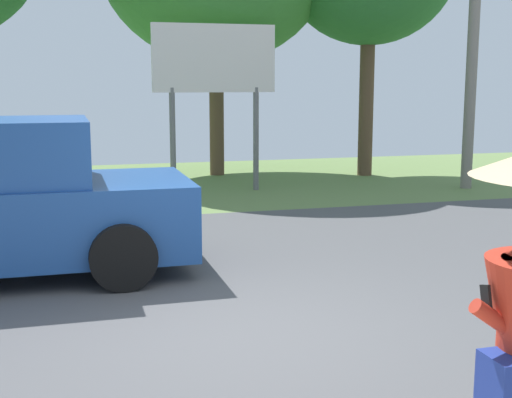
# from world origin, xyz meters

# --- Properties ---
(ground_plane) EXTENTS (40.00, 22.00, 0.20)m
(ground_plane) POSITION_xyz_m (0.00, 2.95, -0.05)
(ground_plane) COLOR #4C4C4F
(utility_pole) EXTENTS (1.80, 0.24, 6.13)m
(utility_pole) POSITION_xyz_m (6.97, 7.47, 3.24)
(utility_pole) COLOR gray
(utility_pole) RESTS_ON ground_plane
(roadside_billboard) EXTENTS (2.60, 0.12, 3.50)m
(roadside_billboard) POSITION_xyz_m (1.52, 8.47, 2.55)
(roadside_billboard) COLOR slate
(roadside_billboard) RESTS_ON ground_plane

